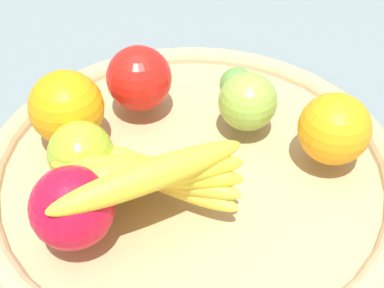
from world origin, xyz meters
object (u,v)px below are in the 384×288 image
Objects in this scene: apple_3 at (81,154)px; orange_1 at (66,108)px; banana_bunch at (150,173)px; orange_0 at (334,129)px; apple_1 at (72,208)px; lime_0 at (237,85)px; apple_2 at (139,78)px; apple_0 at (248,102)px.

orange_1 is at bearing 99.43° from apple_3.
orange_0 is (0.20, 0.03, -0.00)m from banana_bunch.
lime_0 is at bearing 41.43° from apple_1.
apple_2 is 0.13m from apple_3.
lime_0 is 0.55× the size of orange_0.
lime_0 is 0.12m from apple_2.
lime_0 is 0.22× the size of banana_bunch.
apple_1 is at bearing -168.13° from orange_0.
lime_0 is 0.22m from apple_3.
apple_3 is at bearing 82.19° from apple_1.
orange_1 is (-0.00, 0.15, 0.00)m from apple_1.
apple_0 is 1.00× the size of apple_3.
banana_bunch reaches higher than orange_0.
apple_1 is 1.15× the size of apple_0.
apple_1 is 0.41× the size of banana_bunch.
orange_0 is at bearing -4.01° from apple_3.
apple_1 is 0.08m from banana_bunch.
banana_bunch reaches higher than apple_0.
apple_1 reaches higher than apple_0.
banana_bunch is at bearing -57.38° from orange_1.
apple_2 is (0.09, 0.04, -0.00)m from orange_1.
orange_0 reaches higher than lime_0.
apple_0 is at bearing -28.06° from apple_2.
apple_0 and apple_3 have the same top height.
apple_3 is (0.01, 0.08, -0.01)m from apple_1.
apple_1 is 0.27m from lime_0.
orange_0 is (0.28, -0.09, -0.00)m from orange_1.
banana_bunch is at bearing -171.47° from orange_0.
apple_3 is (-0.19, -0.10, 0.01)m from lime_0.
apple_1 is at bearing -97.81° from apple_3.
banana_bunch is (0.07, 0.03, 0.00)m from apple_1.
apple_0 is 0.05m from lime_0.
banana_bunch is at bearing -93.41° from apple_2.
lime_0 is at bearing 27.98° from apple_3.
banana_bunch is (-0.13, -0.10, 0.01)m from apple_0.
apple_1 reaches higher than apple_3.
apple_3 is (-0.19, -0.05, 0.00)m from apple_0.
banana_bunch is at bearing 20.42° from apple_1.
lime_0 is (0.00, 0.05, -0.01)m from apple_0.
apple_2 is at bearing 151.94° from apple_0.
apple_0 is at bearing 137.30° from orange_0.
banana_bunch reaches higher than apple_3.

